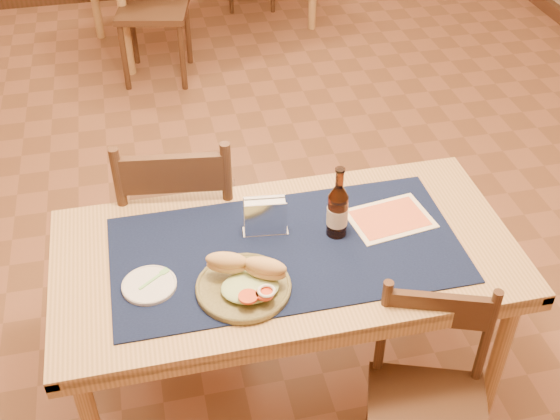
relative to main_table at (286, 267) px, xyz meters
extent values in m
cube|color=brown|center=(0.00, 0.80, -0.68)|extent=(6.00, 7.00, 0.02)
cylinder|color=tan|center=(0.72, -0.32, -0.31)|extent=(0.06, 0.06, 0.71)
cylinder|color=tan|center=(-0.72, 0.32, -0.31)|extent=(0.06, 0.06, 0.71)
cylinder|color=tan|center=(0.72, 0.32, -0.31)|extent=(0.06, 0.06, 0.71)
cube|color=tan|center=(0.00, 0.00, 0.06)|extent=(1.60, 0.80, 0.04)
cube|color=#0E1735|center=(0.00, 0.00, 0.09)|extent=(1.20, 0.60, 0.01)
cylinder|color=tan|center=(-0.46, 2.87, -0.31)|extent=(0.06, 0.06, 0.71)
cylinder|color=#402517|center=(-0.10, 0.74, -0.42)|extent=(0.04, 0.04, 0.49)
cylinder|color=#402517|center=(-0.49, 0.79, -0.42)|extent=(0.04, 0.04, 0.49)
cylinder|color=#402517|center=(-0.15, 0.35, -0.42)|extent=(0.04, 0.04, 0.49)
cylinder|color=#402517|center=(-0.54, 0.40, -0.42)|extent=(0.04, 0.04, 0.49)
cube|color=#402517|center=(-0.32, 0.57, -0.18)|extent=(0.52, 0.52, 0.04)
cube|color=#402517|center=(-0.34, 0.36, 0.21)|extent=(0.39, 0.09, 0.15)
cylinder|color=#402517|center=(-0.15, 0.33, 0.08)|extent=(0.04, 0.04, 0.50)
cylinder|color=#402517|center=(-0.54, 0.39, 0.08)|extent=(0.04, 0.04, 0.50)
cylinder|color=#402517|center=(0.25, -0.32, -0.46)|extent=(0.03, 0.03, 0.42)
cylinder|color=#402517|center=(0.56, -0.44, -0.46)|extent=(0.03, 0.03, 0.42)
cube|color=#402517|center=(0.35, -0.54, -0.25)|extent=(0.50, 0.50, 0.04)
cube|color=#402517|center=(0.41, -0.37, 0.07)|extent=(0.32, 0.14, 0.13)
cylinder|color=#402517|center=(0.25, -0.31, -0.04)|extent=(0.03, 0.03, 0.43)
cylinder|color=#402517|center=(0.57, -0.43, -0.04)|extent=(0.03, 0.03, 0.43)
cylinder|color=#402517|center=(-0.49, 2.65, -0.43)|extent=(0.04, 0.04, 0.48)
cylinder|color=#402517|center=(-0.11, 2.57, -0.43)|extent=(0.04, 0.04, 0.48)
cylinder|color=#402517|center=(-0.41, 3.03, -0.43)|extent=(0.04, 0.04, 0.48)
cylinder|color=#402517|center=(-0.03, 2.95, -0.43)|extent=(0.04, 0.04, 0.48)
cube|color=#402517|center=(-0.26, 2.80, -0.18)|extent=(0.54, 0.54, 0.04)
cylinder|color=olive|center=(-0.18, -0.16, 0.10)|extent=(0.31, 0.31, 0.02)
torus|color=olive|center=(-0.18, -0.16, 0.10)|extent=(0.31, 0.31, 0.01)
ellipsoid|color=#ABBD82|center=(-0.16, -0.19, 0.12)|extent=(0.19, 0.15, 0.03)
ellipsoid|color=tan|center=(-0.22, -0.11, 0.17)|extent=(0.14, 0.10, 0.07)
ellipsoid|color=tan|center=(-0.11, -0.16, 0.17)|extent=(0.15, 0.12, 0.08)
cylinder|color=red|center=(-0.18, -0.25, 0.14)|extent=(0.06, 0.06, 0.01)
cylinder|color=red|center=(-0.13, -0.25, 0.14)|extent=(0.06, 0.06, 0.01)
torus|color=silver|center=(-0.12, -0.25, 0.16)|extent=(0.06, 0.06, 0.01)
cylinder|color=silver|center=(-0.48, -0.08, 0.09)|extent=(0.18, 0.18, 0.01)
torus|color=silver|center=(-0.48, -0.08, 0.10)|extent=(0.18, 0.18, 0.01)
cube|color=#81D273|center=(-0.47, -0.07, 0.10)|extent=(0.08, 0.06, 0.00)
cube|color=#81D273|center=(-0.42, -0.03, 0.10)|extent=(0.04, 0.03, 0.00)
cylinder|color=#45200C|center=(0.19, 0.04, 0.17)|extent=(0.07, 0.07, 0.16)
cone|color=#45200C|center=(0.19, 0.04, 0.27)|extent=(0.07, 0.07, 0.04)
cylinder|color=#45200C|center=(0.19, 0.04, 0.33)|extent=(0.03, 0.03, 0.06)
cylinder|color=#45200C|center=(0.19, 0.04, 0.36)|extent=(0.03, 0.03, 0.01)
cylinder|color=beige|center=(0.19, 0.04, 0.17)|extent=(0.07, 0.07, 0.07)
cube|color=white|center=(-0.05, 0.11, 0.09)|extent=(0.16, 0.07, 0.00)
cube|color=white|center=(-0.05, 0.08, 0.16)|extent=(0.15, 0.02, 0.14)
cube|color=white|center=(-0.05, 0.13, 0.16)|extent=(0.15, 0.02, 0.14)
cube|color=white|center=(-0.05, 0.11, 0.16)|extent=(0.15, 0.05, 0.13)
cube|color=#439AD8|center=(-0.05, 0.09, 0.17)|extent=(0.10, 0.01, 0.05)
cube|color=#FAE7BC|center=(0.40, 0.08, 0.09)|extent=(0.32, 0.25, 0.00)
cube|color=#DF6339|center=(0.40, 0.08, 0.09)|extent=(0.27, 0.21, 0.00)
camera|label=1|loc=(-0.41, -1.75, 1.71)|focal=45.00mm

